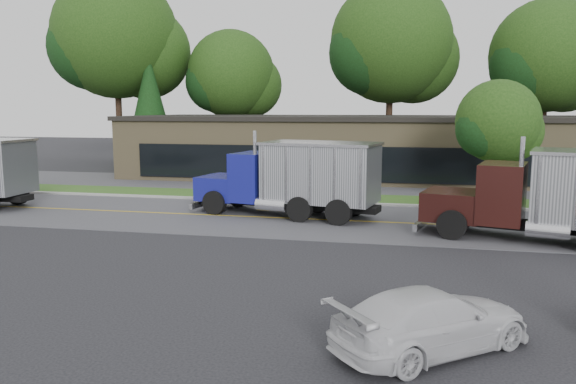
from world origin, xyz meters
TOP-DOWN VIEW (x-y plane):
  - ground at (0.00, 0.00)m, footprint 140.00×140.00m
  - road at (0.00, 9.00)m, footprint 60.00×8.00m
  - center_line at (0.00, 9.00)m, footprint 60.00×0.12m
  - curb at (0.00, 13.20)m, footprint 60.00×0.30m
  - grass_verge at (0.00, 15.00)m, footprint 60.00×3.40m
  - far_parking at (0.00, 20.00)m, footprint 60.00×7.00m
  - strip_mall at (2.00, 26.00)m, footprint 32.00×12.00m
  - tree_far_a at (-19.82, 32.14)m, footprint 11.71×11.03m
  - tree_far_b at (-9.87, 34.10)m, footprint 8.24×7.75m
  - tree_far_c at (4.16, 34.13)m, footprint 10.78×10.14m
  - tree_far_d at (16.14, 33.11)m, footprint 9.29×8.74m
  - evergreen_left at (-16.00, 30.00)m, footprint 4.23×4.23m
  - tree_verge at (10.07, 15.05)m, footprint 4.40×4.14m
  - dump_truck_blue at (0.78, 9.58)m, footprint 8.68×4.13m
  - dump_truck_maroon at (11.45, 6.43)m, footprint 9.60×4.75m
  - rally_car at (6.20, -3.74)m, footprint 4.47×4.16m

SIDE VIEW (x-z plane):
  - ground at x=0.00m, z-range 0.00..0.00m
  - road at x=0.00m, z-range -0.01..0.01m
  - center_line at x=0.00m, z-range 0.00..0.00m
  - curb at x=0.00m, z-range -0.06..0.06m
  - grass_verge at x=0.00m, z-range -0.01..0.01m
  - far_parking at x=0.00m, z-range -0.01..0.01m
  - rally_car at x=6.20m, z-range 0.00..1.26m
  - dump_truck_blue at x=0.78m, z-range 0.13..3.49m
  - dump_truck_maroon at x=11.45m, z-range 0.13..3.49m
  - strip_mall at x=2.00m, z-range 0.00..4.00m
  - tree_verge at x=10.07m, z-range 0.85..7.13m
  - evergreen_left at x=-16.00m, z-range 0.48..10.10m
  - tree_far_b at x=-9.87m, z-range 1.62..13.37m
  - tree_far_d at x=16.14m, z-range 1.83..15.07m
  - tree_far_c at x=4.16m, z-range 2.13..17.50m
  - tree_far_a at x=-19.82m, z-range 2.31..19.02m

